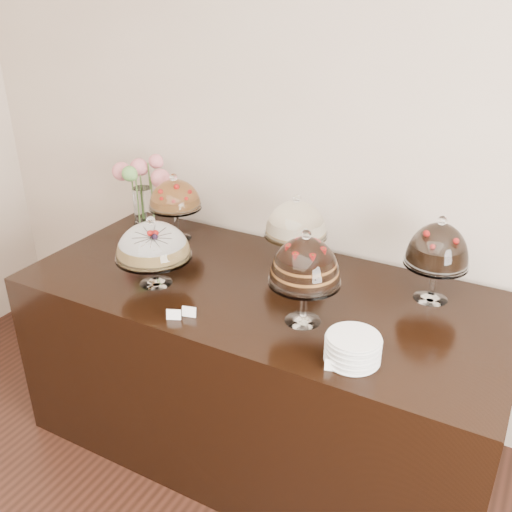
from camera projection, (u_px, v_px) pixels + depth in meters
The scene contains 12 objects.
wall_back at pixel (381, 139), 2.62m from camera, with size 5.00×0.04×3.00m, color beige.
display_counter at pixel (261, 368), 2.78m from camera, with size 2.20×1.00×0.90m, color black.
cake_stand_sugar_sponge at pixel (153, 243), 2.54m from camera, with size 0.34×0.34×0.33m.
cake_stand_choco_layer at pixel (305, 264), 2.22m from camera, with size 0.29×0.29×0.41m.
cake_stand_cheesecake at pixel (296, 222), 2.67m from camera, with size 0.30×0.30×0.37m.
cake_stand_dark_choco at pixel (438, 248), 2.39m from camera, with size 0.27×0.27×0.39m.
cake_stand_fruit_tart at pixel (175, 197), 2.98m from camera, with size 0.28×0.28×0.36m.
flower_vase at pixel (142, 186), 3.13m from camera, with size 0.30×0.29×0.40m.
plate_stack at pixel (353, 348), 2.07m from camera, with size 0.20×0.20×0.10m.
price_card_left at pixel (174, 315), 2.34m from camera, with size 0.06×0.01×0.04m, color white.
price_card_right at pixel (333, 365), 2.03m from camera, with size 0.06×0.01×0.04m, color white.
price_card_extra at pixel (189, 312), 2.36m from camera, with size 0.06×0.01×0.04m, color white.
Camera 1 is at (0.73, 0.45, 2.16)m, focal length 40.00 mm.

